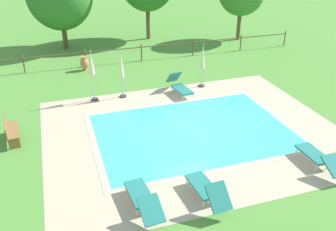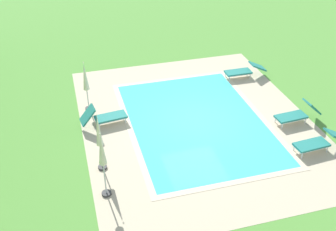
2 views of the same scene
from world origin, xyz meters
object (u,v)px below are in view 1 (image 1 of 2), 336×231
Objects in this scene: sun_lounger_north_near_steps at (180,86)px; sun_lounger_north_end at (143,198)px; patio_umbrella_closed_row_centre at (92,67)px; wooden_bench_lawn_side at (10,130)px; sun_lounger_north_mid at (319,157)px; sun_lounger_north_far at (207,189)px; patio_umbrella_closed_row_west at (203,60)px; terracotta_urn_near_fence at (84,63)px; patio_umbrella_closed_row_mid_west at (122,69)px.

sun_lounger_north_near_steps reaches higher than sun_lounger_north_end.
wooden_bench_lawn_side is (-3.55, -2.74, -1.16)m from patio_umbrella_closed_row_centre.
sun_lounger_north_mid is 1.35× the size of wooden_bench_lawn_side.
sun_lounger_north_mid is 6.22m from sun_lounger_north_end.
sun_lounger_north_near_steps is at bearing 62.83° from sun_lounger_north_end.
patio_umbrella_closed_row_centre is 1.59× the size of wooden_bench_lawn_side.
sun_lounger_north_far is 1.29× the size of wooden_bench_lawn_side.
sun_lounger_north_far is 7.90m from wooden_bench_lawn_side.
patio_umbrella_closed_row_centre reaches higher than sun_lounger_north_mid.
patio_umbrella_closed_row_west is 7.01m from terracotta_urn_near_fence.
patio_umbrella_closed_row_mid_west is (-0.81, 8.15, 1.04)m from sun_lounger_north_far.
patio_umbrella_closed_row_west reaches higher than wooden_bench_lawn_side.
sun_lounger_north_mid is 9.35m from patio_umbrella_closed_row_mid_west.
sun_lounger_north_end is at bearing -89.00° from terracotta_urn_near_fence.
sun_lounger_north_far is (-4.31, -0.41, 0.03)m from sun_lounger_north_mid.
sun_lounger_north_far is 8.58m from patio_umbrella_closed_row_centre.
sun_lounger_north_near_steps is 1.80m from patio_umbrella_closed_row_west.
sun_lounger_north_end is at bearing -97.89° from patio_umbrella_closed_row_mid_west.
sun_lounger_north_mid is 1.05× the size of sun_lounger_north_far.
sun_lounger_north_mid is at bearing -26.78° from wooden_bench_lawn_side.
patio_umbrella_closed_row_west is at bearing -38.57° from terracotta_urn_near_fence.
patio_umbrella_closed_row_mid_west reaches higher than terracotta_urn_near_fence.
sun_lounger_north_far is 8.26m from patio_umbrella_closed_row_mid_west.
sun_lounger_north_near_steps is at bearing -50.02° from terracotta_urn_near_fence.
patio_umbrella_closed_row_mid_west is at bearing 95.66° from sun_lounger_north_far.
sun_lounger_north_end is at bearing -123.25° from patio_umbrella_closed_row_west.
sun_lounger_north_far is 0.95× the size of sun_lounger_north_end.
wooden_bench_lawn_side is at bearing -163.74° from sun_lounger_north_near_steps.
patio_umbrella_closed_row_mid_west is 2.84× the size of terracotta_urn_near_fence.
patio_umbrella_closed_row_west is 0.92× the size of patio_umbrella_closed_row_centre.
patio_umbrella_closed_row_centre reaches higher than sun_lounger_north_far.
sun_lounger_north_mid is at bearing -56.53° from patio_umbrella_closed_row_mid_west.
patio_umbrella_closed_row_west reaches higher than terracotta_urn_near_fence.
patio_umbrella_closed_row_centre is (-0.25, 7.97, 1.27)m from sun_lounger_north_end.
sun_lounger_north_far reaches higher than sun_lounger_north_end.
sun_lounger_north_near_steps is 2.43× the size of terracotta_urn_near_fence.
wooden_bench_lawn_side reaches higher than terracotta_urn_near_fence.
patio_umbrella_closed_row_centre is at bearing 104.74° from sun_lounger_north_far.
patio_umbrella_closed_row_centre is at bearing 37.69° from wooden_bench_lawn_side.
patio_umbrella_closed_row_mid_west is at bearing 170.39° from sun_lounger_north_near_steps.
patio_umbrella_closed_row_mid_west is 5.67m from wooden_bench_lawn_side.
sun_lounger_north_near_steps reaches higher than wooden_bench_lawn_side.
patio_umbrella_closed_row_west reaches higher than sun_lounger_north_far.
sun_lounger_north_end is 0.92× the size of patio_umbrella_closed_row_mid_west.
sun_lounger_north_near_steps is at bearing -160.40° from patio_umbrella_closed_row_west.
wooden_bench_lawn_side is at bearing 153.22° from sun_lounger_north_mid.
sun_lounger_north_mid is 0.85× the size of patio_umbrella_closed_row_centre.
terracotta_urn_near_fence reaches higher than sun_lounger_north_end.
sun_lounger_north_near_steps is 0.86× the size of patio_umbrella_closed_row_mid_west.
wooden_bench_lawn_side is at bearing 126.01° from sun_lounger_north_end.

